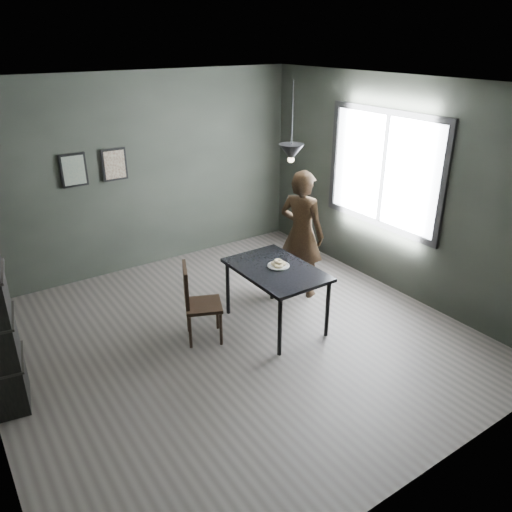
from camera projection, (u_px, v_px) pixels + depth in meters
ground at (233, 339)px, 5.78m from camera, size 5.00×5.00×0.00m
back_wall at (139, 175)px, 7.10m from camera, size 5.00×0.10×2.80m
ceiling at (228, 85)px, 4.63m from camera, size 5.00×5.00×0.02m
window_assembly at (383, 170)px, 6.54m from camera, size 0.04×1.96×1.56m
cafe_table at (276, 274)px, 5.81m from camera, size 0.80×1.20×0.75m
white_plate at (278, 266)px, 5.82m from camera, size 0.23×0.23×0.01m
donut_pile at (279, 264)px, 5.80m from camera, size 0.18×0.18×0.08m
woman at (301, 234)px, 6.49m from camera, size 0.62×0.73×1.70m
wood_chair at (196, 298)px, 5.58m from camera, size 0.53×0.53×0.93m
pendant_lamp at (291, 152)px, 5.45m from camera, size 0.28×0.28×0.86m
framed_print_left at (74, 170)px, 6.53m from camera, size 0.34×0.04×0.44m
framed_print_right at (115, 165)px, 6.81m from camera, size 0.34×0.04×0.44m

